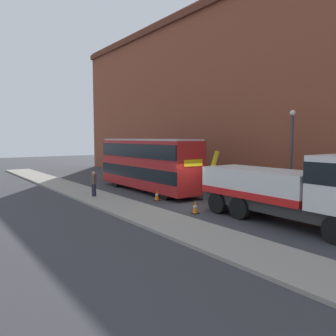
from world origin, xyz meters
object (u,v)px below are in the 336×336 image
object	(u,v)px
street_lamp	(292,149)
pedestrian_onlooker	(94,184)
double_decker_bus	(148,162)
traffic_cone_near_bus	(157,195)
recovery_tow_truck	(291,188)
traffic_cone_midway	(195,207)

from	to	relation	value
street_lamp	pedestrian_onlooker	bearing A→B (deg)	-135.78
double_decker_bus	traffic_cone_near_bus	distance (m)	4.51
traffic_cone_near_bus	pedestrian_onlooker	bearing A→B (deg)	-136.90
recovery_tow_truck	double_decker_bus	distance (m)	12.56
recovery_tow_truck	street_lamp	world-z (taller)	street_lamp
recovery_tow_truck	traffic_cone_near_bus	xyz separation A→B (m)	(-8.82, -1.67, -1.42)
recovery_tow_truck	double_decker_bus	world-z (taller)	double_decker_bus
pedestrian_onlooker	traffic_cone_midway	bearing A→B (deg)	-18.95
double_decker_bus	traffic_cone_midway	distance (m)	8.55
double_decker_bus	traffic_cone_midway	size ratio (longest dim) A/B	15.38
street_lamp	traffic_cone_near_bus	bearing A→B (deg)	-135.19
traffic_cone_midway	recovery_tow_truck	bearing A→B (deg)	25.06
pedestrian_onlooker	street_lamp	size ratio (longest dim) A/B	0.29
recovery_tow_truck	traffic_cone_midway	size ratio (longest dim) A/B	14.10
double_decker_bus	pedestrian_onlooker	xyz separation A→B (m)	(0.49, -4.71, -1.25)
double_decker_bus	traffic_cone_midway	bearing A→B (deg)	-13.98
traffic_cone_near_bus	street_lamp	size ratio (longest dim) A/B	0.12
traffic_cone_near_bus	street_lamp	distance (m)	9.00
pedestrian_onlooker	traffic_cone_near_bus	distance (m)	4.48
recovery_tow_truck	traffic_cone_near_bus	distance (m)	9.09
recovery_tow_truck	traffic_cone_midway	xyz separation A→B (m)	(-4.49, -2.10, -1.42)
traffic_cone_midway	street_lamp	size ratio (longest dim) A/B	0.12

